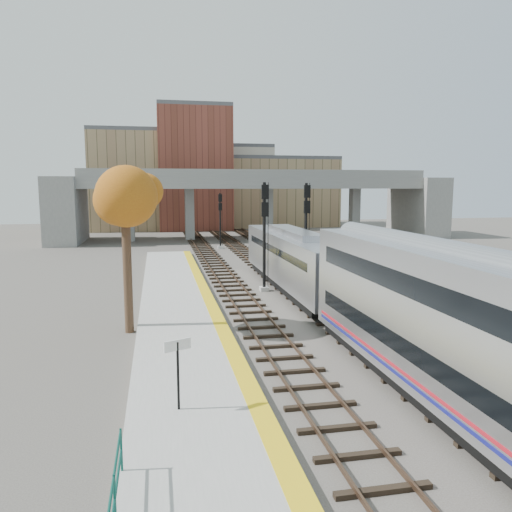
{
  "coord_description": "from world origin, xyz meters",
  "views": [
    {
      "loc": [
        -8.38,
        -23.93,
        7.34
      ],
      "look_at": [
        -1.67,
        9.87,
        2.5
      ],
      "focal_mm": 35.0,
      "sensor_mm": 36.0,
      "label": 1
    }
  ],
  "objects": [
    {
      "name": "tree",
      "position": [
        -9.9,
        1.34,
        6.52
      ],
      "size": [
        3.6,
        3.6,
        8.79
      ],
      "color": "#382619",
      "rests_on": "ground"
    },
    {
      "name": "yellow_strip",
      "position": [
        -5.35,
        0.0,
        0.35
      ],
      "size": [
        0.7,
        60.0,
        0.01
      ],
      "primitive_type": "cube",
      "color": "yellow",
      "rests_on": "platform"
    },
    {
      "name": "car_a",
      "position": [
        9.13,
        22.19,
        0.67
      ],
      "size": [
        1.69,
        3.76,
        1.25
      ],
      "primitive_type": "imported",
      "rotation": [
        0.0,
        0.0,
        -0.06
      ],
      "color": "#99999E",
      "rests_on": "parking_lot"
    },
    {
      "name": "parking_lot",
      "position": [
        14.0,
        28.0,
        0.02
      ],
      "size": [
        14.0,
        18.0,
        0.04
      ],
      "primitive_type": "cube",
      "color": "black",
      "rests_on": "ground"
    },
    {
      "name": "signal_mast_near",
      "position": [
        -1.1,
        9.73,
        3.87
      ],
      "size": [
        0.6,
        0.64,
        7.6
      ],
      "color": "#9E9E99",
      "rests_on": "ground"
    },
    {
      "name": "station_sign",
      "position": [
        -7.87,
        -8.81,
        1.98
      ],
      "size": [
        0.85,
        0.4,
        2.27
      ],
      "rotation": [
        0.0,
        0.0,
        0.41
      ],
      "color": "black",
      "rests_on": "platform"
    },
    {
      "name": "overpass",
      "position": [
        4.92,
        45.0,
        5.81
      ],
      "size": [
        54.0,
        12.0,
        9.5
      ],
      "color": "slate",
      "rests_on": "ground"
    },
    {
      "name": "platform",
      "position": [
        -7.25,
        0.0,
        0.17
      ],
      "size": [
        4.5,
        60.0,
        0.35
      ],
      "primitive_type": "cube",
      "color": "#9E9E99",
      "rests_on": "ground"
    },
    {
      "name": "car_c",
      "position": [
        16.56,
        29.89,
        0.69
      ],
      "size": [
        3.55,
        4.86,
        1.31
      ],
      "primitive_type": "imported",
      "rotation": [
        0.0,
        0.0,
        -0.43
      ],
      "color": "#99999E",
      "rests_on": "parking_lot"
    },
    {
      "name": "car_b",
      "position": [
        14.33,
        26.12,
        0.58
      ],
      "size": [
        2.44,
        3.48,
        1.09
      ],
      "primitive_type": "imported",
      "rotation": [
        0.0,
        0.0,
        0.43
      ],
      "color": "#99999E",
      "rests_on": "parking_lot"
    },
    {
      "name": "signal_mast_mid",
      "position": [
        3.0,
        13.35,
        3.86
      ],
      "size": [
        0.6,
        0.64,
        7.58
      ],
      "color": "#9E9E99",
      "rests_on": "ground"
    },
    {
      "name": "ground",
      "position": [
        0.0,
        0.0,
        0.0
      ],
      "size": [
        160.0,
        160.0,
        0.0
      ],
      "primitive_type": "plane",
      "color": "#47423D",
      "rests_on": "ground"
    },
    {
      "name": "signal_mast_far",
      "position": [
        -1.1,
        34.41,
        3.14
      ],
      "size": [
        0.6,
        0.64,
        6.52
      ],
      "color": "#9E9E99",
      "rests_on": "ground"
    },
    {
      "name": "tracks",
      "position": [
        0.93,
        12.5,
        0.08
      ],
      "size": [
        10.7,
        95.0,
        0.25
      ],
      "color": "black",
      "rests_on": "ground"
    },
    {
      "name": "locomotive",
      "position": [
        1.0,
        9.64,
        2.28
      ],
      "size": [
        3.02,
        19.05,
        4.1
      ],
      "color": "#A8AAB2",
      "rests_on": "ground"
    },
    {
      "name": "buildings_far",
      "position": [
        1.26,
        66.57,
        7.88
      ],
      "size": [
        43.0,
        21.0,
        20.6
      ],
      "color": "#9B835A",
      "rests_on": "ground"
    }
  ]
}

